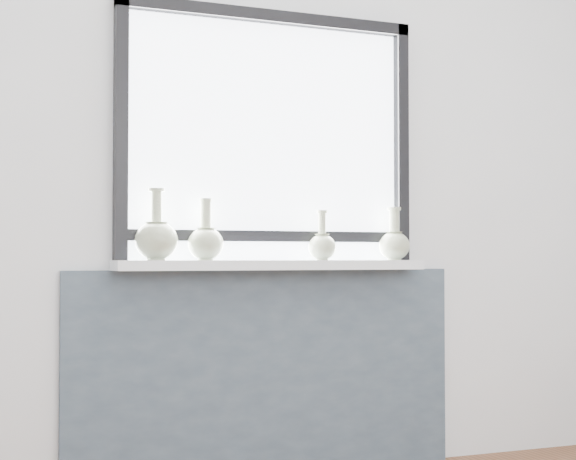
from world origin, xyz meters
name	(u,v)px	position (x,y,z in m)	size (l,w,h in m)	color
back_wall	(265,166)	(0.00, 1.81, 1.30)	(3.60, 0.02, 2.60)	silver
apron_panel	(268,373)	(0.00, 1.78, 0.43)	(1.70, 0.03, 0.86)	#465564
windowsill	(274,265)	(0.00, 1.71, 0.88)	(1.32, 0.18, 0.04)	silver
window	(268,132)	(0.00, 1.77, 1.44)	(1.30, 0.06, 1.05)	black
vase_a	(156,238)	(-0.49, 1.71, 0.99)	(0.17, 0.17, 0.28)	#ABB794
vase_b	(206,241)	(-0.29, 1.71, 0.98)	(0.14, 0.14, 0.25)	#ABB794
vase_c	(322,245)	(0.21, 1.70, 0.96)	(0.12, 0.12, 0.21)	#ABB794
vase_d	(394,243)	(0.56, 1.70, 0.97)	(0.13, 0.13, 0.23)	#ABB794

